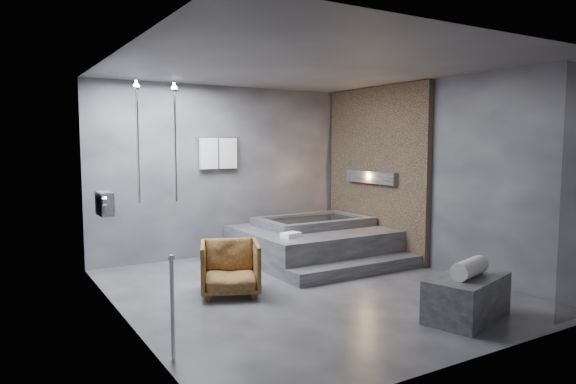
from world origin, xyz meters
TOP-DOWN VIEW (x-y plane):
  - room at (0.40, 0.24)m, footprint 5.00×5.04m
  - tub_deck at (1.05, 1.45)m, footprint 2.20×2.00m
  - tub_step at (1.05, 0.27)m, footprint 2.20×0.36m
  - concrete_bench at (0.88, -1.77)m, footprint 1.14×0.83m
  - driftwood_chair at (-0.91, 0.34)m, footprint 0.93×0.94m
  - rolled_towel at (0.87, -1.80)m, footprint 0.57×0.33m
  - deck_towel at (0.34, 0.94)m, footprint 0.30×0.24m

SIDE VIEW (x-z plane):
  - tub_step at x=1.05m, z-range 0.00..0.18m
  - concrete_bench at x=0.88m, z-range 0.00..0.46m
  - tub_deck at x=1.05m, z-range 0.00..0.50m
  - driftwood_chair at x=-0.91m, z-range 0.00..0.66m
  - deck_towel at x=0.34m, z-range 0.50..0.57m
  - rolled_towel at x=0.87m, z-range 0.46..0.65m
  - room at x=0.40m, z-range 0.32..3.14m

